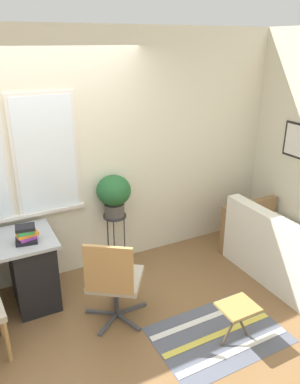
{
  "coord_description": "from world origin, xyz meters",
  "views": [
    {
      "loc": [
        -0.57,
        -3.08,
        2.54
      ],
      "look_at": [
        1.1,
        0.17,
        1.06
      ],
      "focal_mm": 35.0,
      "sensor_mm": 36.0,
      "label": 1
    }
  ],
  "objects": [
    {
      "name": "ground_plane",
      "position": [
        0.0,
        0.0,
        0.0
      ],
      "size": [
        14.0,
        14.0,
        0.0
      ],
      "primitive_type": "plane",
      "color": "brown"
    },
    {
      "name": "couch_loveseat",
      "position": [
        2.51,
        -0.49,
        0.28
      ],
      "size": [
        0.83,
        1.47,
        0.82
      ],
      "rotation": [
        0.0,
        0.0,
        1.57
      ],
      "color": "white",
      "rests_on": "ground_plane"
    },
    {
      "name": "potted_plant",
      "position": [
        0.86,
        0.61,
        0.93
      ],
      "size": [
        0.39,
        0.39,
        0.49
      ],
      "color": "#514C47",
      "rests_on": "plant_stand"
    },
    {
      "name": "book_stack",
      "position": [
        -0.19,
        0.23,
        0.84
      ],
      "size": [
        0.23,
        0.19,
        0.16
      ],
      "color": "black",
      "rests_on": "desk"
    },
    {
      "name": "folding_stool",
      "position": [
        1.33,
        -1.08,
        0.34
      ],
      "size": [
        0.33,
        0.28,
        0.39
      ],
      "color": "olive",
      "rests_on": "ground_plane"
    },
    {
      "name": "office_chair_swivel",
      "position": [
        0.46,
        -0.33,
        0.48
      ],
      "size": [
        0.66,
        0.66,
        0.93
      ],
      "rotation": [
        0.0,
        0.0,
        2.53
      ],
      "color": "#47474C",
      "rests_on": "ground_plane"
    },
    {
      "name": "wall_right_with_picture",
      "position": [
        3.06,
        -0.0,
        1.35
      ],
      "size": [
        0.08,
        9.0,
        2.7
      ],
      "color": "beige",
      "rests_on": "ground_plane"
    },
    {
      "name": "wall_back_with_window",
      "position": [
        -0.01,
        0.74,
        1.35
      ],
      "size": [
        9.0,
        0.12,
        2.7
      ],
      "color": "beige",
      "rests_on": "ground_plane"
    },
    {
      "name": "plant_stand",
      "position": [
        0.86,
        0.61,
        0.58
      ],
      "size": [
        0.27,
        0.27,
        0.65
      ],
      "color": "#333338",
      "rests_on": "ground_plane"
    },
    {
      "name": "floor_rug_striped",
      "position": [
        1.24,
        -0.95,
        0.0
      ],
      "size": [
        1.2,
        0.81,
        0.01
      ],
      "color": "#565B6B",
      "rests_on": "ground_plane"
    }
  ]
}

